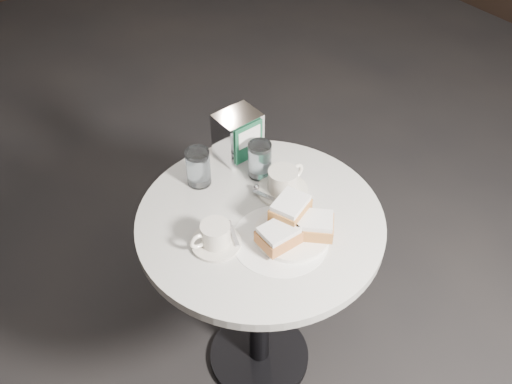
% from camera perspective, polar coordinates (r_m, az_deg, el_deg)
% --- Properties ---
extents(ground, '(7.00, 7.00, 0.00)m').
position_cam_1_polar(ground, '(2.20, 0.33, -16.19)').
color(ground, black).
rests_on(ground, ground).
extents(cafe_table, '(0.70, 0.70, 0.74)m').
position_cam_1_polar(cafe_table, '(1.75, 0.40, -7.11)').
color(cafe_table, black).
rests_on(cafe_table, ground).
extents(sugar_spill, '(0.32, 0.32, 0.00)m').
position_cam_1_polar(sugar_spill, '(1.54, 2.44, -4.78)').
color(sugar_spill, white).
rests_on(sugar_spill, cafe_table).
extents(beignet_plate, '(0.26, 0.26, 0.10)m').
position_cam_1_polar(beignet_plate, '(1.53, 3.79, -3.45)').
color(beignet_plate, white).
rests_on(beignet_plate, cafe_table).
extents(coffee_cup_left, '(0.15, 0.15, 0.07)m').
position_cam_1_polar(coffee_cup_left, '(1.51, -4.11, -4.43)').
color(coffee_cup_left, silver).
rests_on(coffee_cup_left, cafe_table).
extents(coffee_cup_right, '(0.16, 0.16, 0.08)m').
position_cam_1_polar(coffee_cup_right, '(1.65, 2.72, 0.96)').
color(coffee_cup_right, silver).
rests_on(coffee_cup_right, cafe_table).
extents(water_glass_left, '(0.09, 0.09, 0.12)m').
position_cam_1_polar(water_glass_left, '(1.67, -5.78, 2.43)').
color(water_glass_left, silver).
rests_on(water_glass_left, cafe_table).
extents(water_glass_right, '(0.09, 0.09, 0.11)m').
position_cam_1_polar(water_glass_right, '(1.69, 0.37, 3.21)').
color(water_glass_right, white).
rests_on(water_glass_right, cafe_table).
extents(napkin_dispenser, '(0.13, 0.11, 0.15)m').
position_cam_1_polar(napkin_dispenser, '(1.76, -1.79, 5.71)').
color(napkin_dispenser, white).
rests_on(napkin_dispenser, cafe_table).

